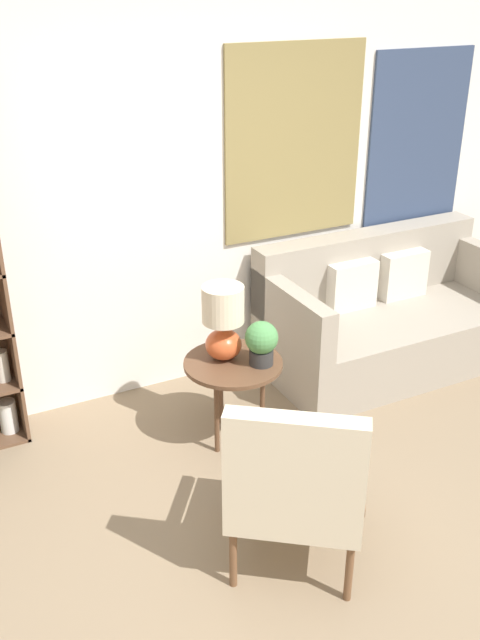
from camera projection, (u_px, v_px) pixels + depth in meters
name	position (u px, v px, depth m)	size (l,w,h in m)	color
ground_plane	(316.00, 580.00, 3.31)	(14.00, 14.00, 0.00)	#847056
wall_back	(158.00, 188.00, 4.37)	(6.40, 0.08, 2.70)	white
armchair	(296.00, 481.00, 3.16)	(0.86, 0.87, 0.94)	brown
couch	(386.00, 318.00, 5.07)	(1.78, 0.89, 0.89)	#9E9384
side_table	(233.00, 369.00, 4.13)	(0.58, 0.58, 0.52)	brown
table_lamp	(223.00, 320.00, 4.04)	(0.24, 0.24, 0.45)	#C65128
potted_plant	(261.00, 342.00, 4.02)	(0.19, 0.19, 0.26)	#2D2D2D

